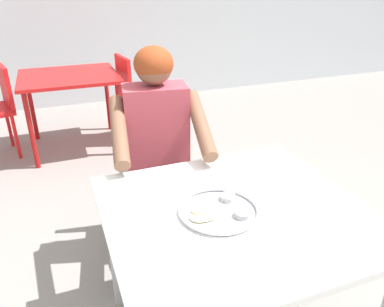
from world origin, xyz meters
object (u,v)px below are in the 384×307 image
(table_foreground, at_px, (235,226))
(table_background_red, at_px, (70,84))
(thali_tray, at_px, (219,210))
(chair_red_right, at_px, (136,92))
(diner_foreground, at_px, (159,145))
(chair_foreground, at_px, (155,168))

(table_foreground, relative_size, table_background_red, 1.12)
(thali_tray, xyz_separation_m, chair_red_right, (0.26, 2.56, -0.25))
(table_foreground, bearing_deg, chair_red_right, 85.81)
(table_foreground, distance_m, chair_red_right, 2.58)
(table_foreground, bearing_deg, table_background_red, 99.88)
(diner_foreground, height_order, chair_red_right, diner_foreground)
(thali_tray, xyz_separation_m, chair_foreground, (-0.02, 0.89, -0.25))
(thali_tray, height_order, table_background_red, thali_tray)
(table_foreground, xyz_separation_m, table_background_red, (-0.45, 2.56, -0.01))
(chair_foreground, relative_size, diner_foreground, 0.67)
(chair_foreground, bearing_deg, chair_red_right, 80.65)
(table_foreground, xyz_separation_m, chair_red_right, (0.19, 2.57, -0.16))
(table_foreground, distance_m, chair_foreground, 0.91)
(table_background_red, bearing_deg, thali_tray, -81.64)
(diner_foreground, bearing_deg, table_background_red, 100.07)
(diner_foreground, bearing_deg, chair_foreground, 83.45)
(thali_tray, bearing_deg, diner_foreground, 93.51)
(chair_foreground, bearing_deg, thali_tray, -88.90)
(diner_foreground, distance_m, table_background_red, 1.91)
(thali_tray, relative_size, chair_foreground, 0.38)
(thali_tray, relative_size, diner_foreground, 0.25)
(thali_tray, height_order, diner_foreground, diner_foreground)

